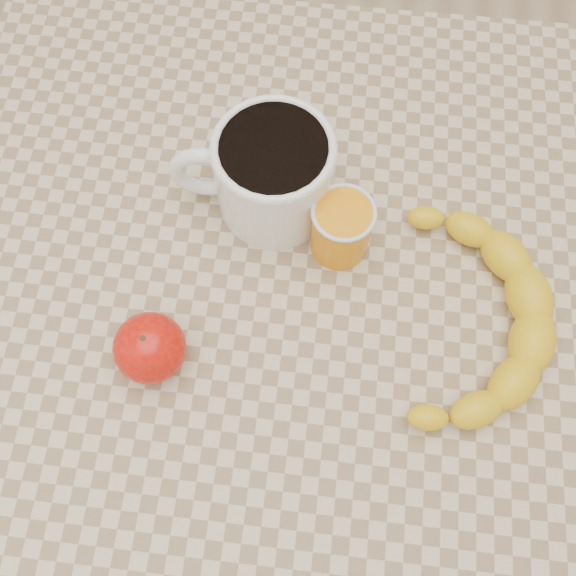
# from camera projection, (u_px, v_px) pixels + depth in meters

# --- Properties ---
(ground) EXTENTS (3.00, 3.00, 0.00)m
(ground) POSITION_uv_depth(u_px,v_px,m) (288.00, 420.00, 1.37)
(ground) COLOR tan
(ground) RESTS_ON ground
(table) EXTENTS (0.80, 0.80, 0.75)m
(table) POSITION_uv_depth(u_px,v_px,m) (288.00, 321.00, 0.75)
(table) COLOR tan
(table) RESTS_ON ground
(coffee_mug) EXTENTS (0.18, 0.13, 0.11)m
(coffee_mug) POSITION_uv_depth(u_px,v_px,m) (271.00, 172.00, 0.66)
(coffee_mug) COLOR white
(coffee_mug) RESTS_ON table
(orange_juice_glass) EXTENTS (0.07, 0.07, 0.08)m
(orange_juice_glass) POSITION_uv_depth(u_px,v_px,m) (341.00, 228.00, 0.65)
(orange_juice_glass) COLOR orange
(orange_juice_glass) RESTS_ON table
(apple) EXTENTS (0.09, 0.09, 0.07)m
(apple) POSITION_uv_depth(u_px,v_px,m) (150.00, 348.00, 0.61)
(apple) COLOR #A10805
(apple) RESTS_ON table
(banana) EXTENTS (0.27, 0.34, 0.05)m
(banana) POSITION_uv_depth(u_px,v_px,m) (471.00, 320.00, 0.64)
(banana) COLOR yellow
(banana) RESTS_ON table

